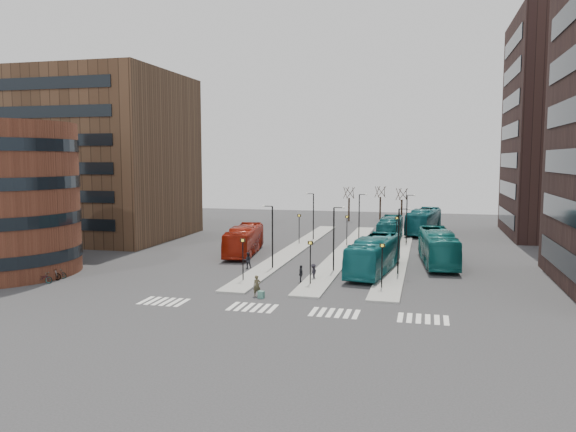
% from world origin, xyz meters
% --- Properties ---
extents(ground, '(160.00, 160.00, 0.00)m').
position_xyz_m(ground, '(0.00, 0.00, 0.00)').
color(ground, '#2B2B2D').
rests_on(ground, ground).
extents(island_left, '(2.50, 45.00, 0.15)m').
position_xyz_m(island_left, '(-4.00, 30.00, 0.07)').
color(island_left, gray).
rests_on(island_left, ground).
extents(island_mid, '(2.50, 45.00, 0.15)m').
position_xyz_m(island_mid, '(2.00, 30.00, 0.07)').
color(island_mid, gray).
rests_on(island_mid, ground).
extents(island_right, '(2.50, 45.00, 0.15)m').
position_xyz_m(island_right, '(8.00, 30.00, 0.07)').
color(island_right, gray).
rests_on(island_right, ground).
extents(suitcase, '(0.51, 0.43, 0.56)m').
position_xyz_m(suitcase, '(-1.17, 6.75, 0.28)').
color(suitcase, '#1B3695').
rests_on(suitcase, ground).
extents(red_bus, '(4.19, 11.67, 3.18)m').
position_xyz_m(red_bus, '(-8.84, 25.59, 1.59)').
color(red_bus, '#9B1C0B').
rests_on(red_bus, ground).
extents(teal_bus_a, '(4.33, 12.47, 3.40)m').
position_xyz_m(teal_bus_a, '(6.32, 18.65, 1.70)').
color(teal_bus_a, '#15656A').
rests_on(teal_bus_a, ground).
extents(teal_bus_b, '(2.75, 11.34, 3.15)m').
position_xyz_m(teal_bus_b, '(6.49, 39.50, 1.58)').
color(teal_bus_b, '#12585C').
rests_on(teal_bus_b, ground).
extents(teal_bus_c, '(4.12, 12.71, 3.48)m').
position_xyz_m(teal_bus_c, '(12.23, 24.62, 1.74)').
color(teal_bus_c, '#146462').
rests_on(teal_bus_c, ground).
extents(teal_bus_d, '(5.10, 13.00, 3.53)m').
position_xyz_m(teal_bus_d, '(10.64, 48.69, 1.77)').
color(teal_bus_d, '#15616A').
rests_on(teal_bus_d, ground).
extents(traveller, '(0.72, 0.66, 1.66)m').
position_xyz_m(traveller, '(-1.66, 7.24, 0.83)').
color(traveller, '#443E29').
rests_on(traveller, ground).
extents(commuter_a, '(0.96, 0.87, 1.60)m').
position_xyz_m(commuter_a, '(-5.85, 17.79, 0.80)').
color(commuter_a, black).
rests_on(commuter_a, ground).
extents(commuter_b, '(0.62, 0.96, 1.51)m').
position_xyz_m(commuter_b, '(0.58, 12.92, 0.76)').
color(commuter_b, black).
rests_on(commuter_b, ground).
extents(commuter_c, '(0.77, 1.05, 1.45)m').
position_xyz_m(commuter_c, '(1.42, 14.18, 0.73)').
color(commuter_c, black).
rests_on(commuter_c, ground).
extents(bicycle_near, '(1.87, 0.99, 0.94)m').
position_xyz_m(bicycle_near, '(-21.00, 7.14, 0.47)').
color(bicycle_near, gray).
rests_on(bicycle_near, ground).
extents(bicycle_mid, '(1.72, 0.54, 1.03)m').
position_xyz_m(bicycle_mid, '(-21.00, 8.48, 0.51)').
color(bicycle_mid, gray).
rests_on(bicycle_mid, ground).
extents(bicycle_far, '(1.72, 0.82, 0.87)m').
position_xyz_m(bicycle_far, '(-21.00, 9.21, 0.43)').
color(bicycle_far, gray).
rests_on(bicycle_far, ground).
extents(crosswalk_stripes, '(22.35, 2.40, 0.01)m').
position_xyz_m(crosswalk_stripes, '(1.75, 4.00, 0.01)').
color(crosswalk_stripes, silver).
rests_on(crosswalk_stripes, ground).
extents(office_block, '(25.00, 20.12, 22.00)m').
position_xyz_m(office_block, '(-34.00, 33.98, 11.00)').
color(office_block, '#4E3624').
rests_on(office_block, ground).
extents(sign_poles, '(12.45, 22.12, 3.65)m').
position_xyz_m(sign_poles, '(1.60, 23.00, 2.41)').
color(sign_poles, black).
rests_on(sign_poles, ground).
extents(lamp_posts, '(14.04, 20.24, 6.12)m').
position_xyz_m(lamp_posts, '(2.64, 28.00, 3.58)').
color(lamp_posts, black).
rests_on(lamp_posts, ground).
extents(bare_trees, '(10.97, 8.14, 5.90)m').
position_xyz_m(bare_trees, '(2.67, 62.67, 2.72)').
color(bare_trees, black).
rests_on(bare_trees, ground).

